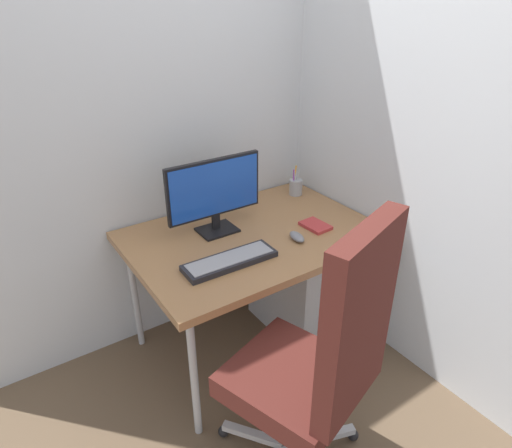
% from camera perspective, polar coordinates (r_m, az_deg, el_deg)
% --- Properties ---
extents(ground_plane, '(8.00, 8.00, 0.00)m').
position_cam_1_polar(ground_plane, '(2.62, -0.30, -14.75)').
color(ground_plane, brown).
extents(wall_back, '(2.75, 0.04, 2.80)m').
position_cam_1_polar(wall_back, '(2.36, -6.80, 18.43)').
color(wall_back, silver).
rests_on(wall_back, ground_plane).
extents(wall_side_right, '(0.04, 2.38, 2.80)m').
position_cam_1_polar(wall_side_right, '(2.24, 17.30, 16.97)').
color(wall_side_right, silver).
rests_on(wall_side_right, ground_plane).
extents(desk, '(1.21, 0.84, 0.70)m').
position_cam_1_polar(desk, '(2.24, -0.34, -2.22)').
color(desk, '#996B42').
rests_on(desk, ground_plane).
extents(office_chair, '(0.62, 0.61, 1.18)m').
position_cam_1_polar(office_chair, '(1.66, 8.08, -17.03)').
color(office_chair, black).
rests_on(office_chair, ground_plane).
extents(filing_cabinet, '(0.40, 0.54, 0.62)m').
position_cam_1_polar(filing_cabinet, '(2.59, 5.94, -6.91)').
color(filing_cabinet, '#B2B5BA').
rests_on(filing_cabinet, ground_plane).
extents(monitor, '(0.50, 0.15, 0.37)m').
position_cam_1_polar(monitor, '(2.16, -5.31, 4.14)').
color(monitor, black).
rests_on(monitor, desk).
extents(keyboard, '(0.43, 0.14, 0.03)m').
position_cam_1_polar(keyboard, '(1.97, -3.35, -4.69)').
color(keyboard, black).
rests_on(keyboard, desk).
extents(mouse, '(0.07, 0.12, 0.03)m').
position_cam_1_polar(mouse, '(2.16, 5.25, -1.63)').
color(mouse, slate).
rests_on(mouse, desk).
extents(pen_holder, '(0.08, 0.08, 0.18)m').
position_cam_1_polar(pen_holder, '(2.64, 5.10, 4.76)').
color(pen_holder, '#9EA0A5').
rests_on(pen_holder, desk).
extents(notebook, '(0.11, 0.15, 0.02)m').
position_cam_1_polar(notebook, '(2.29, 7.61, -0.20)').
color(notebook, '#B23333').
rests_on(notebook, desk).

